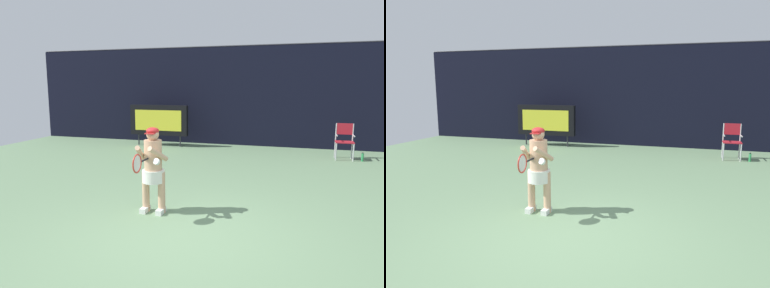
% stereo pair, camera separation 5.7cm
% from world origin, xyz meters
% --- Properties ---
extents(ground, '(18.00, 22.00, 0.03)m').
position_xyz_m(ground, '(0.00, -0.19, -0.01)').
color(ground, '#678862').
extents(backdrop_screen, '(18.00, 0.12, 3.66)m').
position_xyz_m(backdrop_screen, '(0.00, 8.50, 1.81)').
color(backdrop_screen, black).
rests_on(backdrop_screen, ground).
extents(scoreboard, '(2.20, 0.21, 1.50)m').
position_xyz_m(scoreboard, '(-3.42, 7.45, 0.95)').
color(scoreboard, black).
rests_on(scoreboard, ground).
extents(umpire_chair, '(0.52, 0.44, 1.08)m').
position_xyz_m(umpire_chair, '(2.87, 6.82, 0.62)').
color(umpire_chair, '#B7B7BC').
rests_on(umpire_chair, ground).
extents(water_bottle, '(0.07, 0.07, 0.27)m').
position_xyz_m(water_bottle, '(3.37, 6.63, 0.12)').
color(water_bottle, '#2C8D4F').
rests_on(water_bottle, ground).
extents(tennis_player, '(0.53, 0.61, 1.51)m').
position_xyz_m(tennis_player, '(-0.85, 0.89, 0.83)').
color(tennis_player, white).
rests_on(tennis_player, ground).
extents(tennis_racket, '(0.03, 0.60, 0.31)m').
position_xyz_m(tennis_racket, '(-0.88, 0.35, 1.00)').
color(tennis_racket, black).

